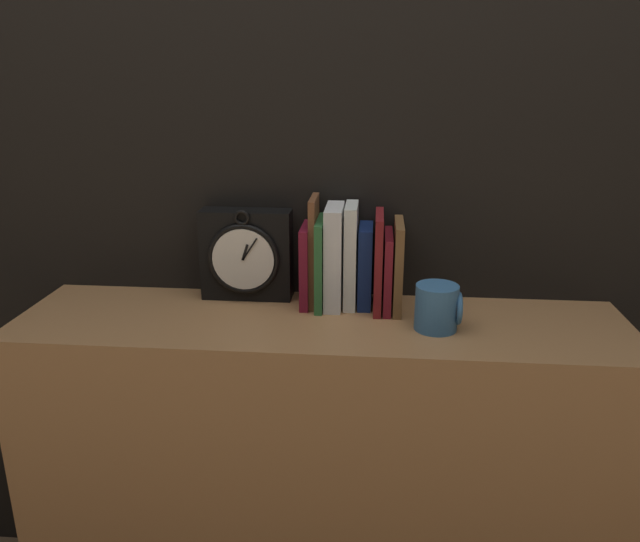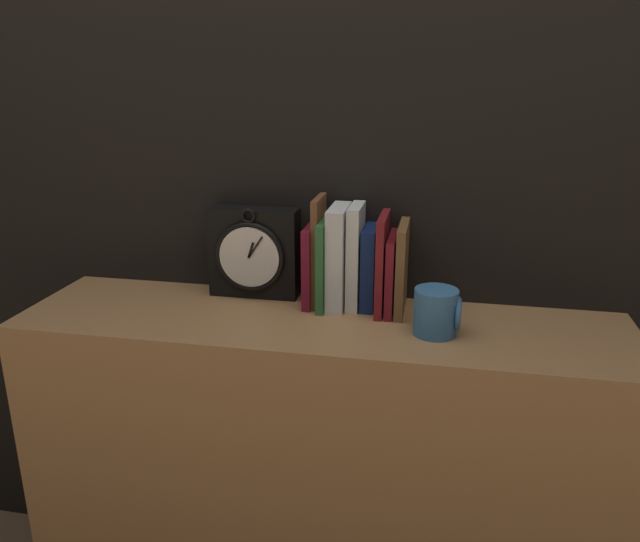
{
  "view_description": "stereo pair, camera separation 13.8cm",
  "coord_description": "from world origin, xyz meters",
  "px_view_note": "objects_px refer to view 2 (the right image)",
  "views": [
    {
      "loc": [
        0.12,
        -1.3,
        1.38
      ],
      "look_at": [
        0.0,
        0.0,
        0.96
      ],
      "focal_mm": 35.0,
      "sensor_mm": 36.0,
      "label": 1
    },
    {
      "loc": [
        0.26,
        -1.28,
        1.38
      ],
      "look_at": [
        0.0,
        0.0,
        0.96
      ],
      "focal_mm": 35.0,
      "sensor_mm": 36.0,
      "label": 2
    }
  ],
  "objects_px": {
    "book_slot2_green": "(325,263)",
    "book_slot3_white": "(338,257)",
    "book_slot0_maroon": "(311,265)",
    "book_slot1_brown": "(319,251)",
    "book_slot4_white": "(355,256)",
    "book_slot6_maroon": "(382,263)",
    "book_slot7_maroon": "(392,273)",
    "mug": "(437,312)",
    "book_slot8_brown": "(402,268)",
    "book_slot5_navy": "(370,267)",
    "clock": "(254,253)"
  },
  "relations": [
    {
      "from": "book_slot2_green",
      "to": "book_slot3_white",
      "type": "distance_m",
      "value": 0.04
    },
    {
      "from": "book_slot0_maroon",
      "to": "book_slot1_brown",
      "type": "xyz_separation_m",
      "value": [
        0.02,
        0.01,
        0.03
      ]
    },
    {
      "from": "book_slot4_white",
      "to": "book_slot6_maroon",
      "type": "relative_size",
      "value": 1.07
    },
    {
      "from": "book_slot0_maroon",
      "to": "book_slot7_maroon",
      "type": "distance_m",
      "value": 0.19
    },
    {
      "from": "book_slot6_maroon",
      "to": "mug",
      "type": "bearing_deg",
      "value": -42.59
    },
    {
      "from": "book_slot3_white",
      "to": "book_slot6_maroon",
      "type": "xyz_separation_m",
      "value": [
        0.1,
        -0.01,
        -0.01
      ]
    },
    {
      "from": "book_slot7_maroon",
      "to": "book_slot8_brown",
      "type": "relative_size",
      "value": 0.87
    },
    {
      "from": "book_slot5_navy",
      "to": "book_slot6_maroon",
      "type": "bearing_deg",
      "value": -30.58
    },
    {
      "from": "book_slot0_maroon",
      "to": "book_slot8_brown",
      "type": "height_order",
      "value": "book_slot8_brown"
    },
    {
      "from": "book_slot1_brown",
      "to": "book_slot2_green",
      "type": "xyz_separation_m",
      "value": [
        0.02,
        -0.01,
        -0.02
      ]
    },
    {
      "from": "book_slot5_navy",
      "to": "book_slot8_brown",
      "type": "height_order",
      "value": "book_slot8_brown"
    },
    {
      "from": "clock",
      "to": "book_slot5_navy",
      "type": "relative_size",
      "value": 1.19
    },
    {
      "from": "book_slot0_maroon",
      "to": "book_slot5_navy",
      "type": "xyz_separation_m",
      "value": [
        0.14,
        0.01,
        0.0
      ]
    },
    {
      "from": "book_slot3_white",
      "to": "book_slot7_maroon",
      "type": "bearing_deg",
      "value": -3.15
    },
    {
      "from": "book_slot0_maroon",
      "to": "mug",
      "type": "bearing_deg",
      "value": -23.59
    },
    {
      "from": "book_slot2_green",
      "to": "book_slot8_brown",
      "type": "xyz_separation_m",
      "value": [
        0.18,
        -0.0,
        -0.0
      ]
    },
    {
      "from": "book_slot7_maroon",
      "to": "mug",
      "type": "relative_size",
      "value": 1.8
    },
    {
      "from": "book_slot5_navy",
      "to": "book_slot7_maroon",
      "type": "distance_m",
      "value": 0.06
    },
    {
      "from": "book_slot3_white",
      "to": "book_slot6_maroon",
      "type": "bearing_deg",
      "value": -4.45
    },
    {
      "from": "book_slot0_maroon",
      "to": "book_slot2_green",
      "type": "bearing_deg",
      "value": -12.6
    },
    {
      "from": "book_slot7_maroon",
      "to": "mug",
      "type": "bearing_deg",
      "value": -48.28
    },
    {
      "from": "book_slot0_maroon",
      "to": "book_slot2_green",
      "type": "distance_m",
      "value": 0.04
    },
    {
      "from": "book_slot1_brown",
      "to": "book_slot8_brown",
      "type": "height_order",
      "value": "book_slot1_brown"
    },
    {
      "from": "book_slot6_maroon",
      "to": "book_slot0_maroon",
      "type": "bearing_deg",
      "value": 176.13
    },
    {
      "from": "book_slot2_green",
      "to": "book_slot7_maroon",
      "type": "bearing_deg",
      "value": -0.92
    },
    {
      "from": "mug",
      "to": "book_slot6_maroon",
      "type": "bearing_deg",
      "value": 137.41
    },
    {
      "from": "book_slot2_green",
      "to": "mug",
      "type": "xyz_separation_m",
      "value": [
        0.27,
        -0.12,
        -0.06
      ]
    },
    {
      "from": "book_slot1_brown",
      "to": "book_slot6_maroon",
      "type": "bearing_deg",
      "value": -6.19
    },
    {
      "from": "book_slot6_maroon",
      "to": "book_slot8_brown",
      "type": "relative_size",
      "value": 1.09
    },
    {
      "from": "book_slot2_green",
      "to": "book_slot0_maroon",
      "type": "bearing_deg",
      "value": 167.4
    },
    {
      "from": "book_slot0_maroon",
      "to": "book_slot2_green",
      "type": "height_order",
      "value": "book_slot2_green"
    },
    {
      "from": "book_slot1_brown",
      "to": "book_slot4_white",
      "type": "bearing_deg",
      "value": -0.48
    },
    {
      "from": "clock",
      "to": "book_slot7_maroon",
      "type": "relative_size",
      "value": 1.27
    },
    {
      "from": "book_slot6_maroon",
      "to": "mug",
      "type": "distance_m",
      "value": 0.19
    },
    {
      "from": "clock",
      "to": "mug",
      "type": "distance_m",
      "value": 0.48
    },
    {
      "from": "clock",
      "to": "book_slot8_brown",
      "type": "relative_size",
      "value": 1.1
    },
    {
      "from": "book_slot5_navy",
      "to": "mug",
      "type": "height_order",
      "value": "book_slot5_navy"
    },
    {
      "from": "book_slot5_navy",
      "to": "mug",
      "type": "relative_size",
      "value": 1.92
    },
    {
      "from": "book_slot0_maroon",
      "to": "book_slot1_brown",
      "type": "distance_m",
      "value": 0.04
    },
    {
      "from": "clock",
      "to": "book_slot1_brown",
      "type": "distance_m",
      "value": 0.17
    },
    {
      "from": "book_slot5_navy",
      "to": "mug",
      "type": "bearing_deg",
      "value": -40.59
    },
    {
      "from": "book_slot2_green",
      "to": "book_slot5_navy",
      "type": "xyz_separation_m",
      "value": [
        0.1,
        0.01,
        -0.01
      ]
    },
    {
      "from": "clock",
      "to": "book_slot0_maroon",
      "type": "distance_m",
      "value": 0.15
    },
    {
      "from": "book_slot3_white",
      "to": "book_slot6_maroon",
      "type": "distance_m",
      "value": 0.1
    },
    {
      "from": "book_slot5_navy",
      "to": "book_slot2_green",
      "type": "bearing_deg",
      "value": -172.17
    },
    {
      "from": "book_slot3_white",
      "to": "mug",
      "type": "height_order",
      "value": "book_slot3_white"
    },
    {
      "from": "book_slot6_maroon",
      "to": "book_slot7_maroon",
      "type": "height_order",
      "value": "book_slot6_maroon"
    },
    {
      "from": "clock",
      "to": "book_slot6_maroon",
      "type": "bearing_deg",
      "value": -6.56
    },
    {
      "from": "book_slot1_brown",
      "to": "book_slot3_white",
      "type": "relative_size",
      "value": 1.08
    },
    {
      "from": "book_slot2_green",
      "to": "book_slot6_maroon",
      "type": "distance_m",
      "value": 0.14
    }
  ]
}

